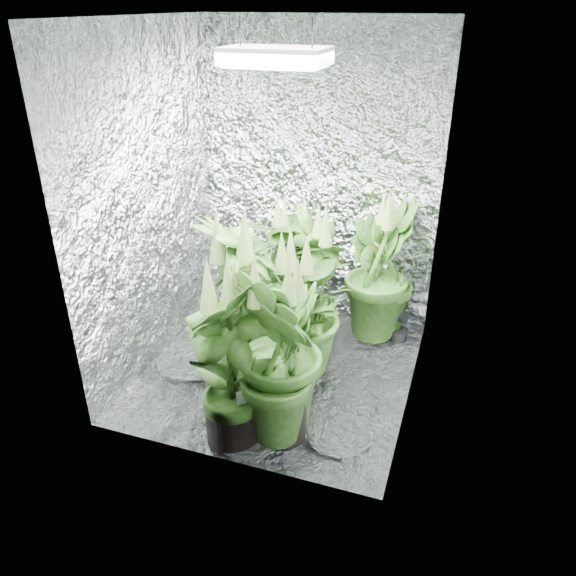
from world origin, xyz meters
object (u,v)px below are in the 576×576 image
(plant_d, at_px, (240,312))
(plant_g, at_px, (282,355))
(grow_lamp, at_px, (276,57))
(plant_e, at_px, (293,313))
(plant_a, at_px, (274,270))
(circulation_fan, at_px, (396,320))
(plant_b, at_px, (313,279))
(plant_f, at_px, (231,365))
(plant_c, at_px, (381,271))

(plant_d, xyz_separation_m, plant_g, (0.35, -0.29, -0.03))
(grow_lamp, distance_m, plant_e, 1.39)
(plant_a, bearing_deg, plant_d, -85.07)
(circulation_fan, bearing_deg, plant_a, -152.09)
(plant_d, relative_size, circulation_fan, 3.54)
(grow_lamp, relative_size, plant_a, 0.52)
(plant_e, bearing_deg, plant_b, 91.33)
(plant_b, xyz_separation_m, plant_g, (0.13, -0.96, 0.05))
(plant_b, bearing_deg, plant_a, 170.65)
(plant_d, height_order, plant_f, plant_d)
(plant_d, height_order, plant_e, plant_d)
(plant_a, xyz_separation_m, plant_c, (0.69, 0.16, 0.03))
(plant_b, height_order, plant_d, plant_d)
(grow_lamp, xyz_separation_m, plant_d, (-0.14, -0.24, -1.30))
(plant_g, bearing_deg, plant_b, 97.49)
(plant_c, relative_size, plant_e, 1.01)
(plant_f, relative_size, plant_g, 0.97)
(grow_lamp, distance_m, circulation_fan, 1.90)
(plant_d, xyz_separation_m, plant_e, (0.23, 0.24, -0.09))
(grow_lamp, bearing_deg, plant_f, -91.26)
(plant_e, bearing_deg, circulation_fan, 50.11)
(plant_d, xyz_separation_m, plant_f, (0.12, -0.40, -0.06))
(plant_b, relative_size, plant_g, 0.92)
(grow_lamp, relative_size, plant_g, 0.47)
(plant_f, height_order, plant_g, plant_g)
(plant_e, xyz_separation_m, plant_f, (-0.11, -0.64, 0.03))
(plant_b, height_order, plant_f, plant_f)
(plant_c, distance_m, plant_d, 1.08)
(plant_b, xyz_separation_m, plant_d, (-0.22, -0.68, 0.08))
(plant_c, bearing_deg, grow_lamp, -127.40)
(plant_b, xyz_separation_m, plant_f, (-0.10, -1.08, 0.02))
(plant_b, distance_m, plant_g, 0.97)
(plant_d, bearing_deg, plant_f, -72.90)
(grow_lamp, relative_size, circulation_fan, 1.53)
(plant_c, height_order, plant_e, plant_c)
(plant_g, bearing_deg, plant_e, 102.51)
(grow_lamp, distance_m, plant_b, 1.45)
(plant_b, xyz_separation_m, circulation_fan, (0.54, 0.19, -0.31))
(plant_b, relative_size, plant_e, 0.96)
(plant_e, relative_size, plant_f, 0.99)
(plant_d, distance_m, circulation_fan, 1.21)
(grow_lamp, relative_size, plant_b, 0.51)
(plant_b, distance_m, plant_c, 0.46)
(circulation_fan, bearing_deg, plant_b, -142.52)
(plant_b, bearing_deg, plant_e, -88.67)
(plant_a, distance_m, plant_g, 1.09)
(plant_f, distance_m, plant_g, 0.25)
(grow_lamp, height_order, plant_a, grow_lamp)
(plant_d, bearing_deg, circulation_fan, 48.97)
(plant_f, bearing_deg, plant_c, 68.53)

